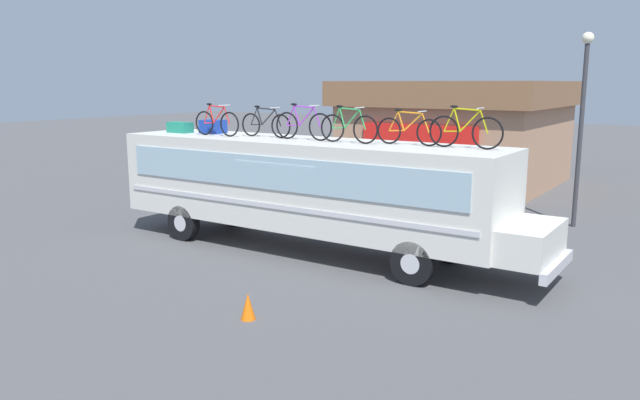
% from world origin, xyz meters
% --- Properties ---
extents(ground_plane, '(120.00, 120.00, 0.00)m').
position_xyz_m(ground_plane, '(0.00, 0.00, 0.00)').
color(ground_plane, '#4C4C4F').
extents(bus, '(12.21, 2.47, 2.97)m').
position_xyz_m(bus, '(0.17, -0.00, 1.79)').
color(bus, silver).
rests_on(bus, ground).
extents(luggage_bag_1, '(0.76, 0.40, 0.32)m').
position_xyz_m(luggage_bag_1, '(-4.45, -0.08, 3.13)').
color(luggage_bag_1, '#1E7F66').
rests_on(luggage_bag_1, bus).
extents(luggage_bag_2, '(0.67, 0.52, 0.39)m').
position_xyz_m(luggage_bag_2, '(-3.47, 0.31, 3.17)').
color(luggage_bag_2, '#193899').
rests_on(luggage_bag_2, bus).
extents(rooftop_bicycle_1, '(1.64, 0.44, 0.91)m').
position_xyz_m(rooftop_bicycle_1, '(-2.74, -0.30, 3.35)').
color(rooftop_bicycle_1, black).
rests_on(rooftop_bicycle_1, bus).
extents(rooftop_bicycle_2, '(1.69, 0.44, 0.86)m').
position_xyz_m(rooftop_bicycle_2, '(-1.31, 0.11, 3.33)').
color(rooftop_bicycle_2, black).
rests_on(rooftop_bicycle_2, bus).
extents(rooftop_bicycle_3, '(1.78, 0.44, 0.95)m').
position_xyz_m(rooftop_bicycle_3, '(0.03, 0.02, 3.36)').
color(rooftop_bicycle_3, black).
rests_on(rooftop_bicycle_3, bus).
extents(rooftop_bicycle_4, '(1.66, 0.44, 0.93)m').
position_xyz_m(rooftop_bicycle_4, '(1.45, -0.04, 3.36)').
color(rooftop_bicycle_4, black).
rests_on(rooftop_bicycle_4, bus).
extents(rooftop_bicycle_5, '(1.70, 0.44, 0.86)m').
position_xyz_m(rooftop_bicycle_5, '(2.93, 0.29, 3.33)').
color(rooftop_bicycle_5, black).
rests_on(rooftop_bicycle_5, bus).
extents(rooftop_bicycle_6, '(1.77, 0.44, 0.97)m').
position_xyz_m(rooftop_bicycle_6, '(4.32, 0.33, 3.37)').
color(rooftop_bicycle_6, black).
rests_on(rooftop_bicycle_6, bus).
extents(roadside_building, '(8.67, 8.87, 4.51)m').
position_xyz_m(roadside_building, '(-0.81, 13.13, 2.32)').
color(roadside_building, tan).
rests_on(roadside_building, ground).
extents(traffic_cone, '(0.29, 0.29, 0.52)m').
position_xyz_m(traffic_cone, '(2.06, -4.68, 0.26)').
color(traffic_cone, orange).
rests_on(traffic_cone, ground).
extents(street_lamp, '(0.35, 0.35, 5.93)m').
position_xyz_m(street_lamp, '(5.51, 6.95, 3.65)').
color(street_lamp, '#38383D').
rests_on(street_lamp, ground).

